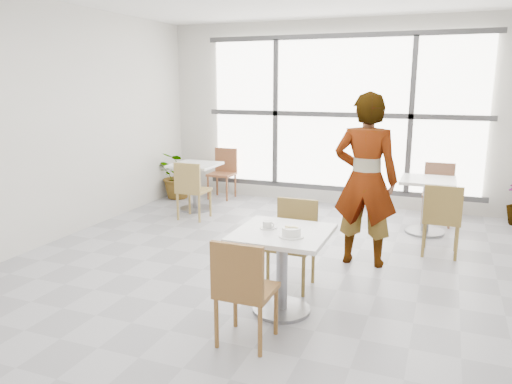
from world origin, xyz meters
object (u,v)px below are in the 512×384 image
(bg_table_left, at_px, (195,180))
(plant_left, at_px, (179,175))
(coffee_cup, at_px, (268,225))
(bg_chair_right_far, at_px, (438,189))
(oatmeal_bowl, at_px, (291,232))
(bg_table_right, at_px, (427,198))
(bg_chair_left_near, at_px, (191,187))
(chair_far, at_px, (294,237))
(chair_near, at_px, (243,286))
(bg_chair_right_near, at_px, (442,215))
(main_table, at_px, (282,256))
(bg_chair_left_far, at_px, (224,170))
(person, at_px, (365,180))

(bg_table_left, distance_m, plant_left, 0.88)
(coffee_cup, relative_size, bg_chair_right_far, 0.18)
(oatmeal_bowl, distance_m, bg_chair_right_far, 3.82)
(bg_table_right, xyz_separation_m, bg_chair_left_near, (-3.28, -0.58, 0.01))
(chair_far, relative_size, coffee_cup, 5.47)
(chair_near, distance_m, bg_chair_left_near, 3.69)
(bg_chair_left_near, xyz_separation_m, bg_chair_right_near, (3.49, -0.33, 0.00))
(bg_chair_left_near, bearing_deg, main_table, 133.12)
(main_table, relative_size, bg_table_left, 1.07)
(oatmeal_bowl, relative_size, bg_chair_left_near, 0.24)
(chair_near, relative_size, coffee_cup, 5.47)
(bg_chair_left_near, bearing_deg, bg_table_left, -67.78)
(bg_chair_left_near, bearing_deg, coffee_cup, 131.45)
(oatmeal_bowl, relative_size, plant_left, 0.25)
(chair_far, xyz_separation_m, plant_left, (-2.99, 2.88, -0.09))
(bg_table_left, relative_size, bg_chair_left_near, 0.86)
(chair_far, distance_m, oatmeal_bowl, 0.82)
(main_table, xyz_separation_m, bg_table_right, (1.08, 2.93, -0.04))
(oatmeal_bowl, distance_m, bg_chair_left_far, 4.70)
(bg_table_left, bearing_deg, plant_left, 137.41)
(chair_far, xyz_separation_m, bg_chair_right_near, (1.37, 1.40, 0.00))
(bg_chair_right_far, bearing_deg, bg_chair_left_near, -160.96)
(plant_left, bearing_deg, oatmeal_bowl, -48.59)
(coffee_cup, bearing_deg, bg_table_left, 128.39)
(bg_table_left, bearing_deg, coffee_cup, -51.61)
(person, bearing_deg, bg_chair_right_near, -145.95)
(person, distance_m, bg_chair_left_near, 2.85)
(main_table, xyz_separation_m, chair_near, (-0.09, -0.67, -0.02))
(bg_chair_left_near, xyz_separation_m, plant_left, (-0.87, 1.15, -0.09))
(bg_chair_left_near, bearing_deg, bg_chair_right_near, 174.64)
(main_table, bearing_deg, person, 72.30)
(main_table, relative_size, plant_left, 0.97)
(oatmeal_bowl, xyz_separation_m, person, (0.35, 1.59, 0.17))
(chair_near, height_order, chair_far, same)
(oatmeal_bowl, relative_size, person, 0.11)
(bg_table_right, height_order, plant_left, plant_left)
(bg_chair_left_far, bearing_deg, bg_chair_right_far, -5.18)
(chair_far, relative_size, bg_chair_left_far, 1.00)
(coffee_cup, relative_size, bg_chair_right_near, 0.18)
(oatmeal_bowl, xyz_separation_m, plant_left, (-3.19, 3.62, -0.38))
(person, height_order, bg_table_right, person)
(coffee_cup, height_order, person, person)
(chair_far, xyz_separation_m, coffee_cup, (-0.06, -0.60, 0.28))
(plant_left, bearing_deg, chair_far, -43.88)
(bg_chair_right_near, bearing_deg, chair_far, 45.75)
(bg_table_right, height_order, bg_chair_left_far, bg_chair_left_far)
(chair_near, distance_m, coffee_cup, 0.75)
(bg_table_left, height_order, bg_chair_left_far, bg_chair_left_far)
(person, xyz_separation_m, bg_table_left, (-2.90, 1.44, -0.47))
(chair_far, bearing_deg, main_table, -82.40)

